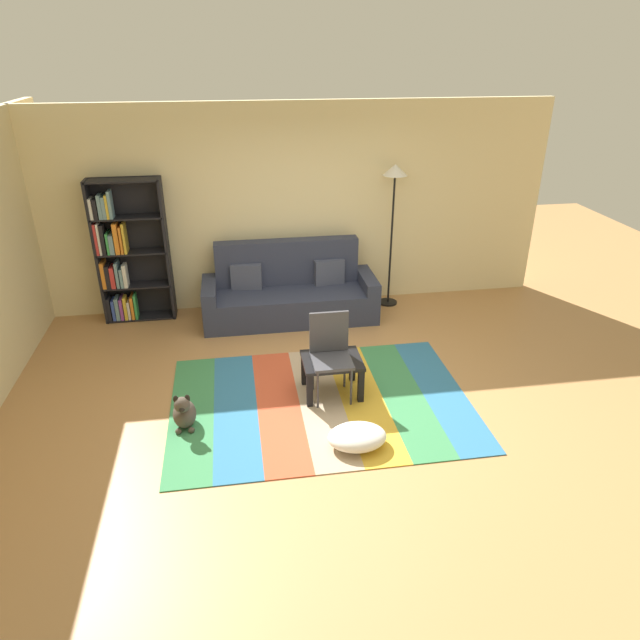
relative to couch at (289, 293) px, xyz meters
The scene contains 11 objects.
ground_plane 2.06m from the couch, 84.03° to the right, with size 14.00×14.00×0.00m, color #B27F4C.
back_wall 1.16m from the couch, 68.14° to the left, with size 6.80×0.10×2.70m, color beige.
rug 2.13m from the couch, 87.68° to the right, with size 3.03×2.16×0.01m.
couch is the anchor object (origin of this frame).
bookshelf 2.17m from the couch, behind, with size 0.90×0.28×1.86m.
coffee_table 1.95m from the couch, 83.25° to the right, with size 0.61×0.50×0.40m.
pouf 2.87m from the couch, 83.94° to the right, with size 0.54×0.41×0.19m, color white.
dog 2.62m from the couch, 118.85° to the right, with size 0.22×0.35×0.40m.
standing_lamp 1.93m from the couch, ahead, with size 0.32×0.32×1.94m.
tv_remote 2.01m from the couch, 83.35° to the right, with size 0.04×0.15×0.02m, color black.
folding_chair 1.96m from the couch, 83.77° to the right, with size 0.40×0.40×0.90m.
Camera 1 is at (-0.90, -4.90, 3.32)m, focal length 31.94 mm.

